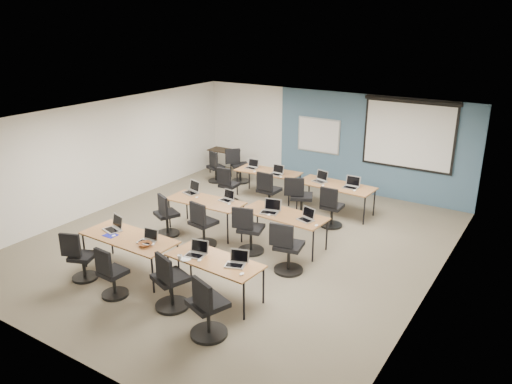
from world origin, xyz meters
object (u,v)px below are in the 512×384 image
Objects in this scene: task_chair_1 at (111,277)px; laptop_11 at (351,185)px; laptop_5 at (227,198)px; task_chair_8 at (228,188)px; utility_table at (224,153)px; laptop_0 at (114,226)px; task_chair_3 at (207,312)px; laptop_4 at (192,190)px; spare_chair_b at (215,169)px; laptop_7 at (307,217)px; training_table_mid_right at (284,216)px; laptop_3 at (237,261)px; training_table_back_left at (268,173)px; laptop_8 at (252,166)px; task_chair_0 at (80,260)px; training_table_front_right at (215,262)px; task_chair_10 at (300,201)px; whiteboard at (319,135)px; task_chair_11 at (331,210)px; laptop_10 at (321,179)px; projector_screen at (409,131)px; training_table_back_right at (336,186)px; task_chair_4 at (166,218)px; task_chair_2 at (170,285)px; laptop_9 at (277,172)px; laptop_1 at (148,239)px; task_chair_6 at (249,234)px; laptop_2 at (197,252)px; training_table_mid_left at (206,202)px; task_chair_5 at (202,227)px; task_chair_9 at (268,194)px; spare_chair_a at (238,168)px; laptop_6 at (271,209)px; training_table_front_left at (129,239)px.

task_chair_1 is 6.08m from laptop_11.
task_chair_8 is (-1.05, 1.48, -0.39)m from laptop_5.
utility_table is (-4.64, 1.18, -0.14)m from laptop_11.
laptop_0 is 0.34× the size of task_chair_3.
spare_chair_b is at bearing 131.49° from laptop_4.
laptop_7 is at bearing 6.12° from laptop_5.
training_table_mid_right is 2.42m from laptop_3.
laptop_0 is at bearing -98.67° from training_table_back_left.
task_chair_0 is at bearing -93.90° from laptop_8.
laptop_0 is 2.46m from laptop_4.
task_chair_10 reaches higher than training_table_front_right.
laptop_7 is (2.01, -0.05, 0.00)m from laptop_5.
training_table_back_left is at bearing -110.86° from whiteboard.
task_chair_11 is (1.88, 1.45, -0.38)m from laptop_5.
laptop_10 is at bearing 126.88° from laptop_7.
projector_screen is 5.49m from spare_chair_b.
laptop_3 is at bearing -83.10° from training_table_back_right.
task_chair_1 is 0.95× the size of task_chair_4.
utility_table is 0.97× the size of spare_chair_b.
task_chair_4 is at bearing -125.11° from training_table_back_right.
task_chair_8 is 0.98× the size of task_chair_11.
task_chair_2 is 5.87m from laptop_8.
laptop_9 is 2.88m from utility_table.
laptop_1 is 2.13m from task_chair_6.
laptop_3 is (0.78, 0.08, -0.00)m from laptop_2.
training_table_back_left is at bearing 49.91° from task_chair_8.
spare_chair_b is (-1.94, 2.92, -0.30)m from training_table_mid_left.
task_chair_1 is 0.93× the size of task_chair_6.
laptop_1 reaches higher than training_table_mid_left.
spare_chair_b is (-2.60, -1.41, -1.06)m from whiteboard.
laptop_8 is (-0.92, 3.33, 0.37)m from task_chair_5.
task_chair_10 is at bearing -83.23° from laptop_10.
projector_screen is 2.62× the size of utility_table.
laptop_0 is 0.35× the size of task_chair_5.
laptop_0 is 0.36× the size of task_chair_4.
laptop_9 reaches higher than laptop_1.
task_chair_9 is 2.41m from spare_chair_a.
laptop_6 reaches higher than laptop_2.
laptop_3 is 0.89× the size of laptop_4.
training_table_front_left is at bearing 29.62° from task_chair_0.
task_chair_6 is 1.03× the size of task_chair_11.
spare_chair_b is (-3.53, 2.75, -0.41)m from laptop_6.
task_chair_6 is (-1.05, 2.74, -0.01)m from task_chair_3.
projector_screen is 1.36× the size of training_table_mid_left.
training_table_back_left is (-1.85, 2.42, -0.00)m from training_table_mid_right.
task_chair_8 reaches higher than training_table_mid_right.
task_chair_2 is (1.03, -0.59, -0.35)m from laptop_1.
task_chair_2 is 4.64m from task_chair_10.
training_table_mid_left is 1.84× the size of task_chair_0.
training_table_mid_right is 1.73× the size of task_chair_3.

